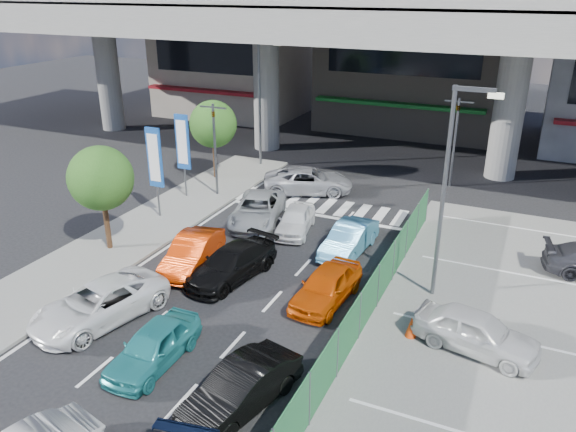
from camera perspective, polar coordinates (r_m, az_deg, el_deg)
The scene contains 27 objects.
ground at distance 19.96m, azimuth -9.67°, elevation -11.67°, with size 120.00×120.00×0.00m, color black.
parking_lot at distance 19.07m, azimuth 24.29°, elevation -15.36°, with size 12.00×28.00×0.06m, color slate.
sidewalk_left at distance 26.55m, azimuth -17.60°, elevation -3.16°, with size 4.00×30.00×0.12m, color slate.
fence_run at distance 18.23m, azimuth 6.29°, elevation -11.69°, with size 0.16×22.00×1.80m, color #1F5B30, non-canonical shape.
expressway at distance 36.80m, azimuth 9.53°, elevation 18.67°, with size 64.00×14.00×10.75m.
building_west at distance 52.36m, azimuth -5.40°, elevation 17.48°, with size 12.00×10.90×13.00m.
building_center at distance 47.54m, azimuth 13.14°, elevation 17.71°, with size 14.00×10.90×15.00m.
traffic_light_left at distance 30.83m, azimuth -7.53°, elevation 8.95°, with size 1.60×1.24×5.20m.
traffic_light_right at distance 33.48m, azimuth 16.80°, elevation 9.28°, with size 1.60×1.24×5.20m.
street_lamp_right at distance 20.60m, azimuth 16.16°, elevation 3.71°, with size 1.65×0.22×8.00m.
street_lamp_left at distance 35.84m, azimuth -2.68°, elevation 12.40°, with size 1.65×0.22×8.00m.
signboard_near at distance 28.44m, azimuth -13.39°, elevation 5.53°, with size 0.80×0.14×4.70m.
signboard_far at distance 30.99m, azimuth -10.65°, elevation 7.16°, with size 0.80×0.14×4.70m.
tree_near at distance 25.34m, azimuth -18.48°, elevation 3.63°, with size 2.80×2.80×4.80m.
tree_far at distance 33.85m, azimuth -7.61°, elevation 9.22°, with size 2.80×2.80×4.80m.
sedan_white_mid_left at distance 21.08m, azimuth -18.61°, elevation -8.41°, with size 2.29×4.97×1.38m, color white.
taxi_teal_mid at distance 18.47m, azimuth -13.52°, elevation -12.73°, with size 1.52×3.78×1.29m, color teal.
hatch_black_mid_right at distance 16.44m, azimuth -4.82°, elevation -17.05°, with size 1.41×4.03×1.33m, color black.
taxi_orange_left at distance 23.86m, azimuth -9.68°, elevation -3.68°, with size 1.46×4.19×1.38m, color red.
sedan_black_mid at distance 22.82m, azimuth -5.79°, elevation -4.84°, with size 1.84×4.52×1.31m, color black.
taxi_orange_right at distance 21.14m, azimuth 3.93°, elevation -7.09°, with size 1.59×3.96×1.35m, color #C44306.
wagon_silver_front_left at distance 27.97m, azimuth -3.13°, elevation 0.64°, with size 2.24×4.86×1.35m, color #A6AAAD.
sedan_white_front_mid at distance 26.89m, azimuth 0.77°, elevation -0.38°, with size 1.47×3.65×1.24m, color white.
kei_truck_front_right at distance 24.96m, azimuth 6.25°, elevation -2.32°, with size 1.39×4.00×1.32m, color #4A92C0.
crossing_wagon_silver at distance 31.99m, azimuth 2.07°, elevation 3.59°, with size 2.32×5.03×1.40m, color #9F9FA5.
parked_sedan_white at distance 19.43m, azimuth 18.57°, elevation -11.06°, with size 1.61×4.01×1.37m, color silver.
traffic_cone at distance 19.68m, azimuth 12.41°, elevation -10.92°, with size 0.39×0.39×0.75m, color #FC430E.
Camera 1 is at (9.67, -13.43, 11.15)m, focal length 35.00 mm.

